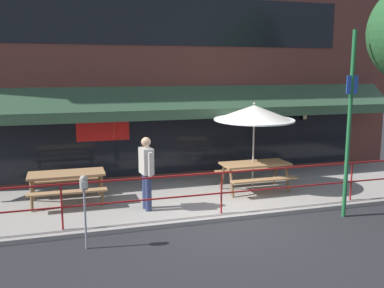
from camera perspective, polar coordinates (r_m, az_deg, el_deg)
ground_plane at (r=9.63m, az=4.55°, el=-10.32°), size 120.00×120.00×0.00m
patio_deck at (r=11.40m, az=0.85°, el=-6.79°), size 15.00×4.00×0.10m
restaurant_building at (r=13.06m, az=-2.14°, el=10.02°), size 15.00×1.60×6.75m
patio_railing at (r=9.66m, az=3.96°, el=-5.28°), size 13.84×0.04×0.97m
picnic_table_left at (r=10.82m, az=-16.35°, el=-4.51°), size 1.80×1.42×0.76m
picnic_table_centre at (r=11.60m, az=8.39°, el=-3.26°), size 1.80×1.42×0.76m
patio_umbrella_centre at (r=11.48m, az=8.29°, el=4.07°), size 2.14×2.14×2.38m
pedestrian_walking at (r=9.90m, az=-6.09°, el=-3.40°), size 0.30×0.61×1.71m
parking_meter_near at (r=8.13m, az=-14.21°, el=-5.93°), size 0.15×0.16×1.42m
street_sign_pole at (r=10.06m, az=20.22°, el=2.53°), size 0.28×0.09×4.17m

